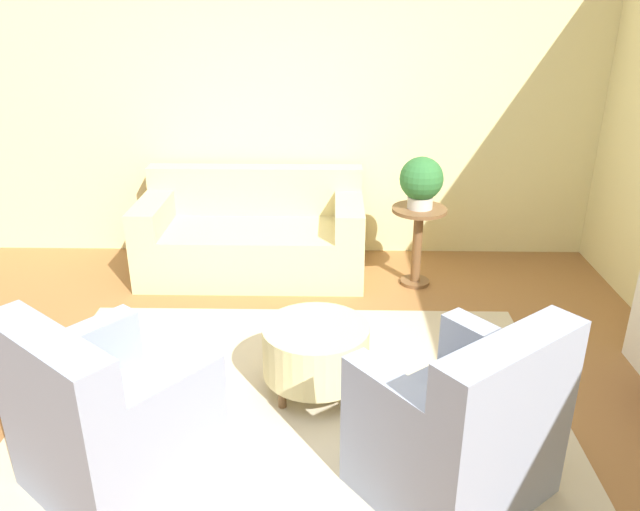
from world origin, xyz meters
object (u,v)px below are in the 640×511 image
Objects in this scene: armchair_right at (462,431)px; potted_plant_on_side_table at (421,181)px; couch at (253,237)px; armchair_left at (107,426)px; ottoman_table at (316,350)px; side_table at (418,234)px.

potted_plant_on_side_table reaches higher than armchair_right.
armchair_left is at bearing -98.25° from couch.
potted_plant_on_side_table is at bearing 53.56° from armchair_left.
couch is 1.74× the size of armchair_left.
armchair_right is 1.68× the size of ottoman_table.
armchair_left is 3.04m from side_table.
potted_plant_on_side_table is at bearing 88.01° from armchair_right.
armchair_right is at bearing -91.99° from side_table.
side_table is (1.81, 2.45, 0.07)m from armchair_left.
side_table is at bearing -9.49° from couch.
ottoman_table is (-0.73, 0.87, -0.09)m from armchair_right.
couch is 1.74× the size of armchair_right.
couch reaches higher than ottoman_table.
potted_plant_on_side_table is (1.81, 2.45, 0.54)m from armchair_left.
armchair_left is at bearing -138.73° from ottoman_table.
couch is at bearing 108.44° from ottoman_table.
armchair_right is at bearing -50.11° from ottoman_table.
side_table is at bearing 88.01° from armchair_right.
armchair_right is 2.59× the size of potted_plant_on_side_table.
ottoman_table is 1.55× the size of potted_plant_on_side_table.
armchair_right reaches higher than couch.
potted_plant_on_side_table is (0.00, 0.00, 0.46)m from side_table.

